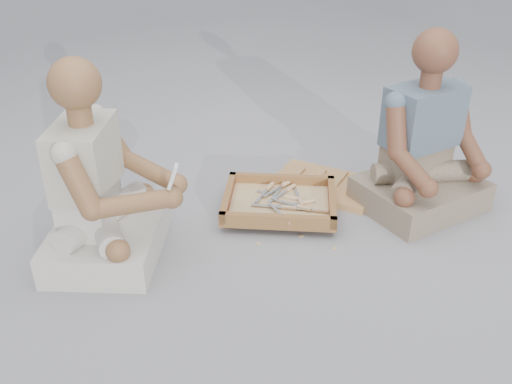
% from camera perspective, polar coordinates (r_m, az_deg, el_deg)
% --- Properties ---
extents(ground, '(60.00, 60.00, 0.00)m').
position_cam_1_polar(ground, '(2.48, 2.08, -7.30)').
color(ground, '#949398').
rests_on(ground, ground).
extents(carved_panel, '(0.63, 0.51, 0.04)m').
position_cam_1_polar(carved_panel, '(3.08, 6.86, 0.70)').
color(carved_panel, '#AC7F42').
rests_on(carved_panel, ground).
extents(tool_tray, '(0.59, 0.49, 0.07)m').
position_cam_1_polar(tool_tray, '(2.81, 2.37, -1.03)').
color(tool_tray, brown).
rests_on(tool_tray, carved_panel).
extents(chisel_0, '(0.22, 0.06, 0.02)m').
position_cam_1_polar(chisel_0, '(2.85, 3.16, -0.50)').
color(chisel_0, silver).
rests_on(chisel_0, tool_tray).
extents(chisel_1, '(0.22, 0.02, 0.02)m').
position_cam_1_polar(chisel_1, '(2.74, 6.08, -1.81)').
color(chisel_1, silver).
rests_on(chisel_1, tool_tray).
extents(chisel_2, '(0.21, 0.11, 0.02)m').
position_cam_1_polar(chisel_2, '(2.80, 4.78, -1.05)').
color(chisel_2, silver).
rests_on(chisel_2, tool_tray).
extents(chisel_3, '(0.09, 0.21, 0.02)m').
position_cam_1_polar(chisel_3, '(2.82, 4.41, -0.79)').
color(chisel_3, silver).
rests_on(chisel_3, tool_tray).
extents(chisel_4, '(0.12, 0.20, 0.02)m').
position_cam_1_polar(chisel_4, '(2.91, 3.23, 0.25)').
color(chisel_4, silver).
rests_on(chisel_4, tool_tray).
extents(chisel_5, '(0.07, 0.22, 0.02)m').
position_cam_1_polar(chisel_5, '(2.91, 1.22, 0.39)').
color(chisel_5, silver).
rests_on(chisel_5, tool_tray).
extents(chisel_6, '(0.15, 0.18, 0.02)m').
position_cam_1_polar(chisel_6, '(2.66, 2.89, -2.55)').
color(chisel_6, silver).
rests_on(chisel_6, tool_tray).
extents(chisel_7, '(0.21, 0.10, 0.02)m').
position_cam_1_polar(chisel_7, '(2.75, 4.45, -1.50)').
color(chisel_7, silver).
rests_on(chisel_7, tool_tray).
extents(chisel_8, '(0.13, 0.20, 0.02)m').
position_cam_1_polar(chisel_8, '(2.94, 2.85, 0.73)').
color(chisel_8, silver).
rests_on(chisel_8, tool_tray).
extents(chisel_9, '(0.22, 0.02, 0.02)m').
position_cam_1_polar(chisel_9, '(2.75, 2.85, -1.55)').
color(chisel_9, silver).
rests_on(chisel_9, tool_tray).
extents(chisel_10, '(0.06, 0.22, 0.02)m').
position_cam_1_polar(chisel_10, '(2.96, 2.76, 0.78)').
color(chisel_10, silver).
rests_on(chisel_10, tool_tray).
extents(wood_chip_0, '(0.02, 0.02, 0.00)m').
position_cam_1_polar(wood_chip_0, '(2.82, 1.80, -2.26)').
color(wood_chip_0, tan).
rests_on(wood_chip_0, ground).
extents(wood_chip_1, '(0.02, 0.02, 0.00)m').
position_cam_1_polar(wood_chip_1, '(3.00, -1.05, -0.16)').
color(wood_chip_1, tan).
rests_on(wood_chip_1, ground).
extents(wood_chip_2, '(0.02, 0.02, 0.00)m').
position_cam_1_polar(wood_chip_2, '(3.06, -1.91, 0.41)').
color(wood_chip_2, tan).
rests_on(wood_chip_2, ground).
extents(wood_chip_3, '(0.02, 0.02, 0.00)m').
position_cam_1_polar(wood_chip_3, '(3.05, -2.77, 0.30)').
color(wood_chip_3, tan).
rests_on(wood_chip_3, ground).
extents(wood_chip_4, '(0.02, 0.02, 0.00)m').
position_cam_1_polar(wood_chip_4, '(3.21, -1.83, 1.87)').
color(wood_chip_4, tan).
rests_on(wood_chip_4, ground).
extents(wood_chip_5, '(0.02, 0.02, 0.00)m').
position_cam_1_polar(wood_chip_5, '(2.66, 4.51, -4.41)').
color(wood_chip_5, tan).
rests_on(wood_chip_5, ground).
extents(wood_chip_6, '(0.02, 0.02, 0.00)m').
position_cam_1_polar(wood_chip_6, '(3.08, 3.87, 0.58)').
color(wood_chip_6, tan).
rests_on(wood_chip_6, ground).
extents(wood_chip_7, '(0.02, 0.02, 0.00)m').
position_cam_1_polar(wood_chip_7, '(3.06, 3.66, 0.41)').
color(wood_chip_7, tan).
rests_on(wood_chip_7, ground).
extents(wood_chip_8, '(0.02, 0.02, 0.00)m').
position_cam_1_polar(wood_chip_8, '(3.19, -0.24, 1.66)').
color(wood_chip_8, tan).
rests_on(wood_chip_8, ground).
extents(wood_chip_9, '(0.02, 0.02, 0.00)m').
position_cam_1_polar(wood_chip_9, '(3.18, 5.33, 1.43)').
color(wood_chip_9, tan).
rests_on(wood_chip_9, ground).
extents(wood_chip_10, '(0.02, 0.02, 0.00)m').
position_cam_1_polar(wood_chip_10, '(3.09, -0.36, 0.71)').
color(wood_chip_10, tan).
rests_on(wood_chip_10, ground).
extents(wood_chip_11, '(0.02, 0.02, 0.00)m').
position_cam_1_polar(wood_chip_11, '(2.81, 0.17, -2.35)').
color(wood_chip_11, tan).
rests_on(wood_chip_11, ground).
extents(wood_chip_12, '(0.02, 0.02, 0.00)m').
position_cam_1_polar(wood_chip_12, '(3.15, 2.75, 1.25)').
color(wood_chip_12, tan).
rests_on(wood_chip_12, ground).
extents(wood_chip_13, '(0.02, 0.02, 0.00)m').
position_cam_1_polar(wood_chip_13, '(3.16, 3.74, 1.32)').
color(wood_chip_13, tan).
rests_on(wood_chip_13, ground).
extents(wood_chip_14, '(0.02, 0.02, 0.00)m').
position_cam_1_polar(wood_chip_14, '(2.61, 0.24, -5.17)').
color(wood_chip_14, tan).
rests_on(wood_chip_14, ground).
extents(wood_chip_15, '(0.02, 0.02, 0.00)m').
position_cam_1_polar(wood_chip_15, '(2.60, 7.82, -5.61)').
color(wood_chip_15, tan).
rests_on(wood_chip_15, ground).
extents(craftsman, '(0.62, 0.62, 0.88)m').
position_cam_1_polar(craftsman, '(2.48, -15.30, -0.15)').
color(craftsman, beige).
rests_on(craftsman, ground).
extents(companion, '(0.72, 0.71, 0.89)m').
position_cam_1_polar(companion, '(2.89, 16.44, 3.83)').
color(companion, gray).
rests_on(companion, ground).
extents(mobile_phone, '(0.06, 0.05, 0.10)m').
position_cam_1_polar(mobile_phone, '(2.29, -8.33, 1.55)').
color(mobile_phone, white).
rests_on(mobile_phone, craftsman).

